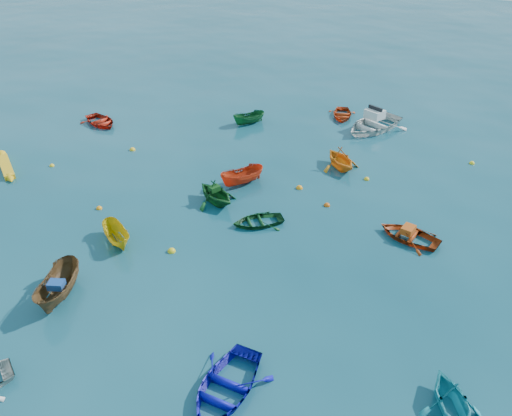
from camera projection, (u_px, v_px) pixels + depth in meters
The scene contains 26 objects.
ground at pixel (193, 262), 22.93m from camera, with size 160.00×160.00×0.00m, color #0A3D4D.
sampan_brown_mid at pixel (62, 297), 20.97m from camera, with size 1.23×3.25×1.26m, color brown.
dinghy_blue_se at pixel (225, 392), 16.93m from camera, with size 2.58×3.60×0.75m, color #0D0EA7.
sampan_yellow_mid at pixel (118, 242), 24.26m from camera, with size 0.97×2.58×1.00m, color gold.
dinghy_green_e at pixel (258, 224), 25.63m from camera, with size 1.89×2.65×0.55m, color #0F411B.
dinghy_cyan_se at pixel (449, 411), 16.32m from camera, with size 2.10×2.44×1.28m, color teal.
dinghy_red_nw at pixel (101, 124), 36.78m from camera, with size 2.31×3.24×0.67m, color red.
sampan_orange_n at pixel (242, 184), 29.18m from camera, with size 1.06×2.82×1.09m, color red.
dinghy_green_n at pixel (216, 202), 27.40m from camera, with size 2.32×2.70×1.42m, color #12501E.
dinghy_red_ne at pixel (409, 239), 24.52m from camera, with size 2.14×2.99×0.62m, color #9E330D.
dinghy_red_far at pixel (342, 117), 37.97m from camera, with size 2.09×2.92×0.61m, color #C03710.
dinghy_orange_far at pixel (340, 168), 30.89m from camera, with size 2.37×2.75×1.45m, color orange.
sampan_green_far at pixel (249, 124), 36.85m from camera, with size 0.96×2.56×0.99m, color #145726.
kayak_yellow at pixel (7, 169), 30.76m from camera, with size 0.60×4.00×0.40m, color gold, non-canonical shape.
motorboat_white at pixel (373, 129), 35.97m from camera, with size 3.56×4.98×1.63m, color silver.
tarp_blue_a at pixel (56, 285), 20.42m from camera, with size 0.63×0.48×0.31m, color #194390.
tarp_green_b at pixel (214, 188), 27.01m from camera, with size 0.58×0.44×0.28m, color #0F3F12.
tarp_orange_b at pixel (408, 230), 24.32m from camera, with size 0.72×0.55×0.35m, color #C24D13.
buoy_or_a at pixel (99, 209), 26.85m from camera, with size 0.33×0.33×0.33m, color orange.
buoy_ye_a at pixel (172, 252), 23.62m from camera, with size 0.38×0.38×0.38m, color gold.
buoy_ye_b at pixel (52, 166), 31.09m from camera, with size 0.30×0.30×0.30m, color yellow.
buoy_or_c at pixel (299, 188), 28.72m from camera, with size 0.39×0.39×0.39m, color orange.
buoy_ye_c at pixel (367, 179), 29.62m from camera, with size 0.32×0.32×0.32m, color yellow.
buoy_ye_d at pixel (132, 150), 33.04m from camera, with size 0.38×0.38×0.38m, color yellow.
buoy_or_e at pixel (327, 206), 27.11m from camera, with size 0.35×0.35×0.35m, color #D5530B.
buoy_ye_e at pixel (472, 164), 31.37m from camera, with size 0.33×0.33×0.33m, color yellow.
Camera 1 is at (12.85, -13.05, 14.31)m, focal length 35.00 mm.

